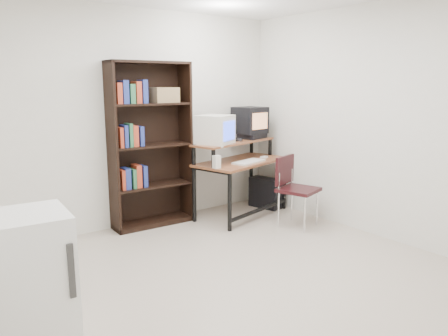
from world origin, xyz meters
TOP-DOWN VIEW (x-y plane):
  - floor at (0.00, 0.00)m, footprint 4.00×4.00m
  - back_wall at (0.00, 2.00)m, footprint 4.00×0.01m
  - right_wall at (2.00, 0.00)m, footprint 0.01×4.00m
  - computer_desk at (1.24, 1.50)m, footprint 1.42×0.94m
  - crt_monitor at (0.87, 1.54)m, footprint 0.52×0.52m
  - vcr at (1.59, 1.66)m, footprint 0.42×0.35m
  - crt_tv at (1.57, 1.71)m, footprint 0.41×0.41m
  - cd_spindle at (1.26, 1.56)m, footprint 0.14×0.14m
  - keyboard at (1.23, 1.31)m, footprint 0.51×0.33m
  - mousepad at (1.61, 1.47)m, footprint 0.25×0.22m
  - mouse at (1.62, 1.45)m, footprint 0.11×0.08m
  - desk_speaker at (0.68, 1.26)m, footprint 0.08×0.08m
  - pc_tower at (1.75, 1.55)m, footprint 0.29×0.48m
  - school_chair at (1.48, 0.76)m, footprint 0.54×0.54m
  - bookshelf at (0.11, 1.86)m, footprint 1.00×0.37m
  - mini_fridge at (-1.72, 0.07)m, footprint 0.57×0.59m
  - wall_outlet at (1.99, 1.15)m, footprint 0.02×0.08m

SIDE VIEW (x-z plane):
  - floor at x=0.00m, z-range -0.01..0.00m
  - pc_tower at x=1.75m, z-range 0.00..0.42m
  - wall_outlet at x=1.99m, z-range 0.24..0.36m
  - mini_fridge at x=-1.72m, z-range 0.00..0.91m
  - school_chair at x=1.48m, z-range 0.10..0.96m
  - computer_desk at x=1.24m, z-range 0.21..1.19m
  - mousepad at x=1.61m, z-range 0.72..0.73m
  - keyboard at x=1.23m, z-range 0.72..0.75m
  - mouse at x=1.62m, z-range 0.73..0.76m
  - desk_speaker at x=0.68m, z-range 0.72..0.89m
  - cd_spindle at x=1.26m, z-range 0.97..1.02m
  - bookshelf at x=0.11m, z-range 0.02..2.00m
  - vcr at x=1.59m, z-range 0.97..1.05m
  - crt_monitor at x=0.87m, z-range 0.97..1.34m
  - crt_tv at x=1.57m, z-range 1.05..1.41m
  - back_wall at x=0.00m, z-range 0.00..2.60m
  - right_wall at x=2.00m, z-range 0.00..2.60m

